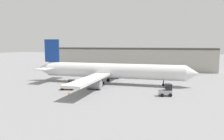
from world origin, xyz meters
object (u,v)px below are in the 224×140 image
object	(u,v)px
ground_crew_worker	(166,86)
airplane	(108,71)
belt_loader_truck	(166,91)
safety_cone_near	(69,93)
baggage_tug	(69,85)

from	to	relation	value
ground_crew_worker	airplane	bearing A→B (deg)	-21.41
belt_loader_truck	airplane	bearing A→B (deg)	126.86
safety_cone_near	belt_loader_truck	bearing A→B (deg)	13.41
safety_cone_near	airplane	bearing A→B (deg)	76.05
ground_crew_worker	belt_loader_truck	distance (m)	6.41
airplane	safety_cone_near	distance (m)	15.67
ground_crew_worker	safety_cone_near	world-z (taller)	ground_crew_worker
ground_crew_worker	belt_loader_truck	size ratio (longest dim) A/B	0.56
baggage_tug	safety_cone_near	distance (m)	4.88
baggage_tug	belt_loader_truck	size ratio (longest dim) A/B	1.18
baggage_tug	safety_cone_near	bearing A→B (deg)	-78.35
baggage_tug	belt_loader_truck	distance (m)	22.14
airplane	safety_cone_near	xyz separation A→B (m)	(-3.70, -14.90, -3.13)
baggage_tug	belt_loader_truck	bearing A→B (deg)	-16.36
ground_crew_worker	baggage_tug	xyz separation A→B (m)	(-21.60, -6.90, 0.20)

